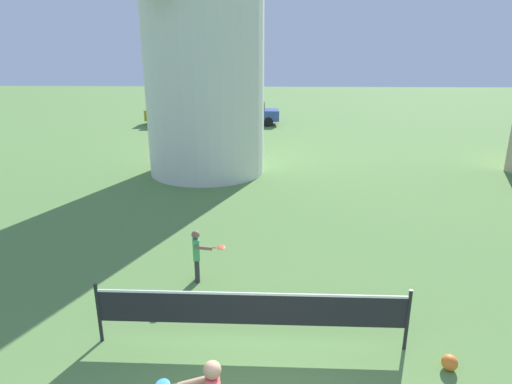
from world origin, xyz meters
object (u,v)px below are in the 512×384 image
(tennis_net, at_px, (251,309))
(player_far, at_px, (198,253))
(parked_car_mustard, at_px, (177,112))
(parked_car_blue, at_px, (246,113))
(stray_ball, at_px, (450,363))

(tennis_net, height_order, player_far, player_far)
(parked_car_mustard, height_order, parked_car_blue, same)
(player_far, relative_size, stray_ball, 4.70)
(stray_ball, bearing_deg, player_far, 149.38)
(tennis_net, bearing_deg, stray_ball, -8.57)
(tennis_net, xyz_separation_m, stray_ball, (3.09, -0.47, -0.56))
(player_far, relative_size, parked_car_mustard, 0.28)
(tennis_net, height_order, parked_car_mustard, parked_car_mustard)
(tennis_net, distance_m, parked_car_blue, 23.37)
(player_far, bearing_deg, parked_car_blue, 90.86)
(player_far, distance_m, parked_car_blue, 21.23)
(parked_car_mustard, bearing_deg, parked_car_blue, -1.16)
(tennis_net, bearing_deg, player_far, 120.52)
(tennis_net, distance_m, player_far, 2.43)
(parked_car_mustard, distance_m, parked_car_blue, 4.72)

